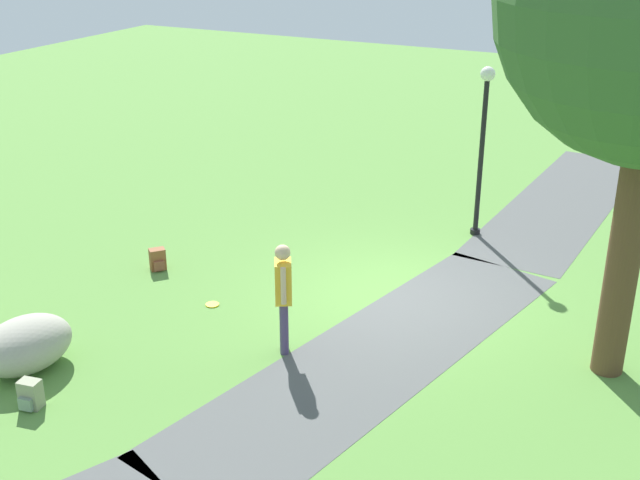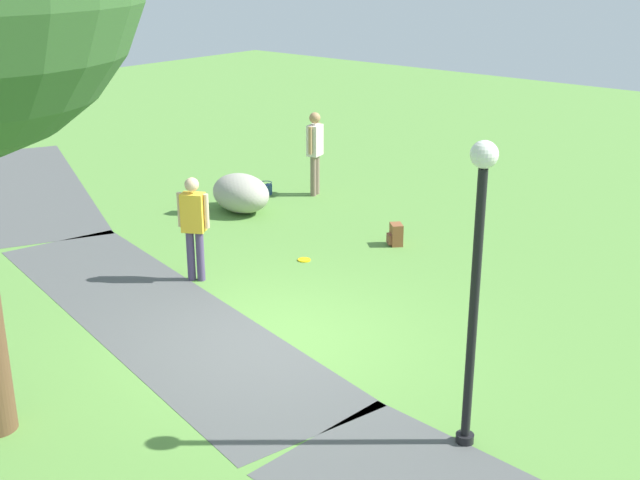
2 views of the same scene
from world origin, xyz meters
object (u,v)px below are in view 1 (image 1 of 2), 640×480
(man_near_boulder, at_px, (283,291))
(lamp_post, at_px, (483,133))
(backpack_by_boulder, at_px, (30,395))
(frisbee_on_grass, at_px, (212,305))
(spare_backpack_on_lawn, at_px, (158,260))
(lawn_boulder, at_px, (26,345))

(man_near_boulder, bearing_deg, lamp_post, 168.10)
(backpack_by_boulder, distance_m, frisbee_on_grass, 3.59)
(lamp_post, bearing_deg, man_near_boulder, -11.90)
(backpack_by_boulder, height_order, frisbee_on_grass, backpack_by_boulder)
(spare_backpack_on_lawn, bearing_deg, backpack_by_boulder, 15.17)
(lamp_post, xyz_separation_m, man_near_boulder, (5.76, -1.21, -1.09))
(spare_backpack_on_lawn, bearing_deg, man_near_boulder, 66.65)
(man_near_boulder, relative_size, spare_backpack_on_lawn, 4.31)
(spare_backpack_on_lawn, bearing_deg, lawn_boulder, 6.44)
(frisbee_on_grass, bearing_deg, spare_backpack_on_lawn, -113.98)
(lamp_post, relative_size, lawn_boulder, 2.15)
(lamp_post, xyz_separation_m, spare_backpack_on_lawn, (4.27, -4.68, -1.90))
(lawn_boulder, height_order, backpack_by_boulder, lawn_boulder)
(lamp_post, distance_m, man_near_boulder, 5.99)
(lamp_post, xyz_separation_m, backpack_by_boulder, (8.56, -3.52, -1.90))
(frisbee_on_grass, bearing_deg, backpack_by_boulder, -8.14)
(backpack_by_boulder, height_order, spare_backpack_on_lawn, same)
(lamp_post, bearing_deg, backpack_by_boulder, -22.33)
(lawn_boulder, relative_size, frisbee_on_grass, 7.00)
(man_near_boulder, relative_size, frisbee_on_grass, 7.69)
(lawn_boulder, bearing_deg, man_near_boulder, 124.32)
(lamp_post, relative_size, spare_backpack_on_lawn, 8.43)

